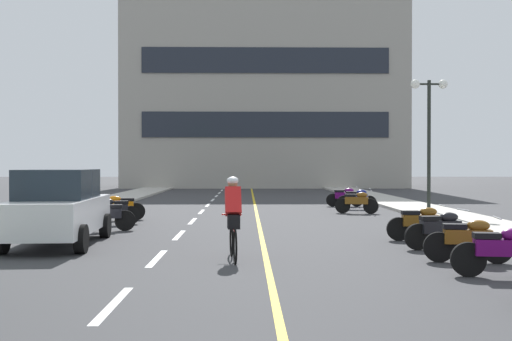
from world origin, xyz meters
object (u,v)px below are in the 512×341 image
motorcycle_9 (357,202)px  motorcycle_11 (345,196)px  motorcycle_3 (468,239)px  parked_car_near (58,207)px  street_lamp_mid (429,115)px  motorcycle_5 (421,222)px  motorcycle_6 (105,215)px  motorcycle_4 (441,229)px  cyclist_rider (233,216)px  motorcycle_10 (357,198)px  motorcycle_2 (502,250)px  motorcycle_7 (113,210)px  motorcycle_8 (120,207)px

motorcycle_9 → motorcycle_11: bearing=87.6°
motorcycle_3 → motorcycle_9: size_ratio=1.02×
parked_car_near → motorcycle_9: size_ratio=2.57×
street_lamp_mid → parked_car_near: street_lamp_mid is taller
street_lamp_mid → motorcycle_5: (-2.78, -8.26, -3.43)m
motorcycle_9 → motorcycle_11: (0.16, 3.82, 0.00)m
motorcycle_5 → motorcycle_6: 8.83m
motorcycle_4 → cyclist_rider: 4.90m
parked_car_near → motorcycle_10: size_ratio=2.52×
street_lamp_mid → motorcycle_5: size_ratio=3.04×
motorcycle_5 → motorcycle_11: size_ratio=1.00×
motorcycle_6 → motorcycle_4: bearing=-24.2°
motorcycle_5 → motorcycle_9: size_ratio=1.02×
motorcycle_9 → motorcycle_5: bearing=-89.6°
motorcycle_3 → cyclist_rider: size_ratio=0.96×
motorcycle_2 → motorcycle_3: (-0.02, 1.50, 0.00)m
motorcycle_5 → motorcycle_7: 9.62m
motorcycle_4 → motorcycle_6: (-8.53, 3.84, 0.00)m
motorcycle_7 → cyclist_rider: bearing=-60.0°
cyclist_rider → motorcycle_2: bearing=-23.1°
motorcycle_6 → motorcycle_9: same height
street_lamp_mid → motorcycle_7: (-11.49, -4.18, -3.43)m
motorcycle_2 → motorcycle_4: size_ratio=1.00×
motorcycle_2 → street_lamp_mid: bearing=77.9°
parked_car_near → motorcycle_4: size_ratio=2.52×
motorcycle_9 → cyclist_rider: 12.12m
motorcycle_11 → motorcycle_9: bearing=-92.4°
motorcycle_8 → motorcycle_11: same height
motorcycle_5 → motorcycle_9: 8.31m
motorcycle_4 → motorcycle_11: same height
street_lamp_mid → motorcycle_6: (-11.31, -5.97, -3.43)m
motorcycle_10 → motorcycle_11: same height
street_lamp_mid → motorcycle_2: size_ratio=3.05×
street_lamp_mid → motorcycle_3: (-2.84, -11.62, -3.43)m
street_lamp_mid → cyclist_rider: bearing=-123.9°
motorcycle_7 → motorcycle_9: same height
motorcycle_5 → motorcycle_11: 12.13m
motorcycle_6 → motorcycle_8: bearing=95.0°
motorcycle_6 → cyclist_rider: bearing=-53.5°
street_lamp_mid → motorcycle_3: bearing=-103.7°
parked_car_near → motorcycle_5: size_ratio=2.52×
motorcycle_4 → motorcycle_10: (0.35, 12.00, 0.00)m
motorcycle_4 → cyclist_rider: cyclist_rider is taller
motorcycle_2 → motorcycle_8: bearing=129.8°
motorcycle_3 → cyclist_rider: bearing=174.1°
motorcycle_6 → motorcycle_8: 3.40m
cyclist_rider → motorcycle_7: bearing=120.0°
motorcycle_3 → motorcycle_9: same height
street_lamp_mid → motorcycle_2: 13.85m
motorcycle_3 → motorcycle_5: same height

